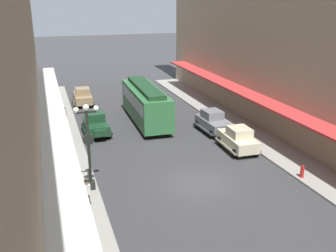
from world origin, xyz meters
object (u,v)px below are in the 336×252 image
lamp_post_with_clock (88,144)px  pedestrian_2 (64,123)px  parked_car_2 (83,96)px  pedestrian_1 (65,117)px  fire_hydrant (302,171)px  pedestrian_0 (87,194)px  parked_car_1 (213,121)px  parked_car_3 (238,138)px  parked_car_0 (96,123)px  streetcar (146,102)px

lamp_post_with_clock → pedestrian_2: (-0.81, 10.74, -1.97)m
parked_car_2 → pedestrian_1: parked_car_2 is taller
fire_hydrant → pedestrian_0: size_ratio=0.49×
lamp_post_with_clock → fire_hydrant: lamp_post_with_clock is taller
pedestrian_0 → pedestrian_1: bearing=90.6°
parked_car_1 → parked_car_3: bearing=-89.9°
parked_car_1 → parked_car_2: 15.60m
parked_car_2 → parked_car_3: 19.25m
parked_car_0 → parked_car_2: size_ratio=1.00×
parked_car_3 → pedestrian_0: bearing=-155.5°
streetcar → pedestrian_2: 7.44m
pedestrian_1 → pedestrian_2: size_ratio=1.00×
parked_car_1 → pedestrian_2: parked_car_1 is taller
parked_car_0 → lamp_post_with_clock: bearing=-99.7°
parked_car_3 → streetcar: size_ratio=0.44×
parked_car_3 → lamp_post_with_clock: (-11.22, -3.11, 2.04)m
parked_car_0 → pedestrian_0: 12.45m
parked_car_2 → fire_hydrant: bearing=-63.8°
parked_car_1 → pedestrian_2: bearing=164.8°
pedestrian_0 → streetcar: bearing=63.6°
parked_car_1 → pedestrian_1: (-11.83, 4.85, 0.07)m
parked_car_1 → streetcar: 6.48m
fire_hydrant → pedestrian_0: pedestrian_0 is taller
parked_car_0 → fire_hydrant: 16.75m
parked_car_0 → fire_hydrant: size_ratio=5.22×
pedestrian_1 → pedestrian_0: bearing=-89.4°
lamp_post_with_clock → parked_car_0: bearing=80.3°
streetcar → pedestrian_1: (-7.12, 0.50, -0.89)m
parked_car_0 → parked_car_3: (9.50, -6.94, 0.00)m
parked_car_0 → pedestrian_0: size_ratio=2.57×
parked_car_0 → pedestrian_2: size_ratio=2.57×
streetcar → pedestrian_0: 15.69m
pedestrian_2 → fire_hydrant: bearing=-44.4°
streetcar → pedestrian_0: bearing=-116.4°
fire_hydrant → pedestrian_1: 20.01m
streetcar → lamp_post_with_clock: bearing=-118.8°
parked_car_2 → parked_car_3: same height
parked_car_0 → pedestrian_0: bearing=-100.1°
pedestrian_0 → pedestrian_2: bearing=91.5°
fire_hydrant → pedestrian_1: bearing=131.9°
parked_car_1 → streetcar: (-4.71, 4.35, 0.96)m
lamp_post_with_clock → pedestrian_1: 12.50m
parked_car_2 → pedestrian_0: bearing=-95.7°
parked_car_3 → pedestrian_1: (-11.84, 9.22, 0.07)m
fire_hydrant → pedestrian_1: pedestrian_1 is taller
parked_car_2 → pedestrian_2: size_ratio=2.57×
parked_car_0 → streetcar: bearing=20.3°
parked_car_1 → parked_car_3: 4.37m
parked_car_1 → pedestrian_0: (-11.67, -9.68, 0.07)m
pedestrian_1 → parked_car_3: bearing=-37.9°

